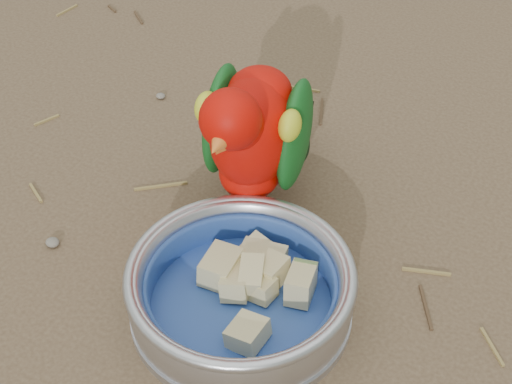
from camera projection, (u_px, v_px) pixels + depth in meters
The scene contains 6 objects.
ground at pixel (174, 258), 0.84m from camera, with size 60.00×60.00×0.00m, color brown.
food_bowl at pixel (241, 307), 0.78m from camera, with size 0.22×0.22×0.02m, color #B2B2BA.
bowl_wall at pixel (241, 287), 0.76m from camera, with size 0.22×0.22×0.04m, color #B2B2BA, non-canonical shape.
fruit_wedges at pixel (241, 292), 0.77m from camera, with size 0.13×0.13×0.03m, color #CCBC83, non-canonical shape.
lory_parrot at pixel (252, 145), 0.84m from camera, with size 0.11×0.24×0.19m, color #BF0A03, non-canonical shape.
ground_debris at pixel (239, 209), 0.90m from camera, with size 0.90×0.80×0.01m, color olive, non-canonical shape.
Camera 1 is at (0.35, -0.47, 0.61)m, focal length 55.00 mm.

